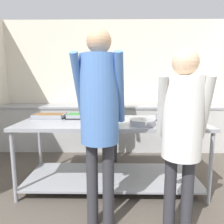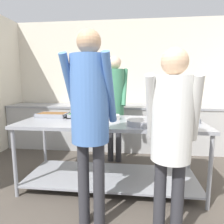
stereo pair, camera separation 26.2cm
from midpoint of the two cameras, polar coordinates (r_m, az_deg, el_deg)
The scene contains 12 objects.
wall_rear at distance 4.40m, azimuth -1.40°, elevation 8.08°, with size 4.73×0.06×2.65m.
back_counter at distance 4.13m, azimuth -1.55°, elevation -4.25°, with size 4.57×0.65×0.89m.
serving_counter at distance 2.61m, azimuth -2.94°, elevation -8.67°, with size 2.29×0.89×0.87m.
serving_tray_roast at distance 2.93m, azimuth -19.90°, elevation -1.10°, with size 0.42×0.28×0.05m.
serving_tray_greens at distance 2.81m, azimuth -10.74°, elevation -1.13°, with size 0.46×0.29×0.05m.
plate_stack at distance 2.65m, azimuth -3.11°, elevation -1.47°, with size 0.23×0.23×0.06m.
sauce_pan at distance 2.30m, azimuth 5.59°, elevation -2.86°, with size 0.44×0.30×0.07m.
serving_tray_vegetables at distance 2.71m, azimuth 15.25°, elevation -1.62°, with size 0.47×0.33×0.05m.
guest_serving_left at distance 1.70m, azimuth 15.31°, elevation -3.68°, with size 0.46×0.38×1.62m.
guest_serving_right at distance 1.76m, azimuth -7.84°, elevation 0.80°, with size 0.46×0.38×1.80m.
cook_behind_counter at distance 3.32m, azimuth -2.76°, elevation 4.36°, with size 0.43×0.36×1.78m.
water_bottle at distance 4.19m, azimuth 13.63°, elevation 3.38°, with size 0.08×0.08×0.25m.
Camera 1 is at (0.03, -0.95, 1.36)m, focal length 32.00 mm.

